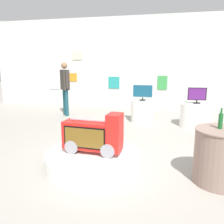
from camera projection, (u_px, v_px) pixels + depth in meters
ground_plane at (119, 156)px, 4.42m from camera, size 30.00×30.00×0.00m
back_wall_display at (147, 64)px, 8.66m from camera, size 12.52×0.13×3.40m
main_display_pedestal at (93, 160)px, 3.93m from camera, size 1.58×1.58×0.26m
novelty_firetruck_tv at (93, 137)px, 3.84m from camera, size 0.98×0.41×0.68m
display_pedestal_left_rear at (196, 115)px, 6.44m from camera, size 0.83×0.83×0.64m
tv_on_left_rear at (197, 95)px, 6.33m from camera, size 0.49×0.20×0.43m
display_pedestal_center_rear at (142, 111)px, 6.95m from camera, size 0.66×0.66×0.64m
tv_on_center_rear at (143, 92)px, 6.83m from camera, size 0.60×0.18×0.47m
side_table_round at (221, 156)px, 3.37m from camera, size 0.76×0.76×0.80m
bottle_on_side_table at (221, 120)px, 3.31m from camera, size 0.06×0.06×0.30m
shopper_browsing_near_truck at (65, 85)px, 7.72m from camera, size 0.41×0.43×1.74m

